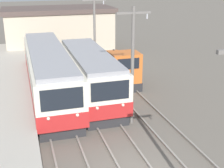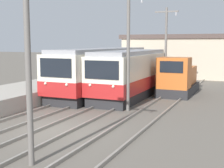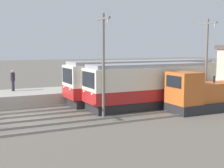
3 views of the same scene
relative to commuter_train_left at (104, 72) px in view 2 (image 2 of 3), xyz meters
The scene contains 11 objects.
ground_plane 11.60m from the commuter_train_left, 76.91° to the right, with size 200.00×200.00×0.00m, color #665E54.
track_left 11.30m from the commuter_train_left, 90.00° to the right, with size 1.54×60.00×0.14m.
track_center 11.64m from the commuter_train_left, 75.94° to the right, with size 1.54×60.00×0.14m.
track_right 12.70m from the commuter_train_left, 62.59° to the right, with size 1.54×60.00×0.14m.
commuter_train_left is the anchor object (origin of this frame).
commuter_train_center 3.08m from the commuter_train_left, 24.79° to the right, with size 2.84×10.38×3.50m.
shunting_locomotive 5.99m from the commuter_train_left, 13.89° to the left, with size 2.40×5.77×3.00m.
catenary_mast_near 15.81m from the commuter_train_left, 74.04° to the right, with size 2.00×0.20×7.02m.
catenary_mast_mid 7.62m from the commuter_train_left, 53.90° to the right, with size 2.00×0.20×7.02m.
catenary_mast_far 5.80m from the commuter_train_left, 36.99° to the left, with size 2.00×0.20×7.02m.
station_building 15.10m from the commuter_train_left, 79.29° to the left, with size 12.60×6.30×5.03m.
Camera 2 is at (8.16, -11.97, 4.06)m, focal length 50.00 mm.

